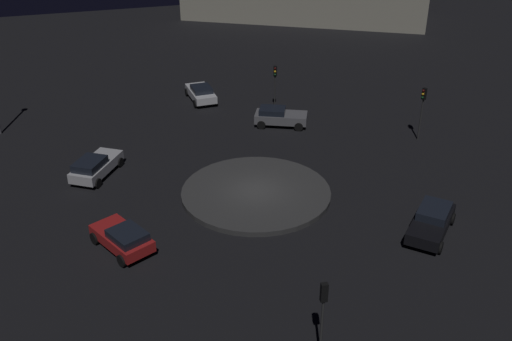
% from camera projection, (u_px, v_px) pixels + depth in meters
% --- Properties ---
extents(ground_plane, '(116.50, 116.50, 0.00)m').
position_uv_depth(ground_plane, '(256.00, 195.00, 37.47)').
color(ground_plane, black).
extents(roundabout_island, '(9.73, 9.73, 0.33)m').
position_uv_depth(roundabout_island, '(256.00, 193.00, 37.39)').
color(roundabout_island, '#383838').
rests_on(roundabout_island, ground_plane).
extents(car_white, '(2.21, 4.44, 1.43)m').
position_uv_depth(car_white, '(201.00, 93.00, 52.05)').
color(car_white, white).
rests_on(car_white, ground_plane).
extents(car_red, '(3.41, 4.38, 1.43)m').
position_uv_depth(car_red, '(123.00, 238.00, 31.81)').
color(car_red, red).
rests_on(car_red, ground_plane).
extents(car_grey, '(4.62, 3.51, 1.49)m').
position_uv_depth(car_grey, '(279.00, 116.00, 47.09)').
color(car_grey, slate).
rests_on(car_grey, ground_plane).
extents(car_black, '(4.61, 4.53, 1.53)m').
position_uv_depth(car_black, '(432.00, 221.00, 33.22)').
color(car_black, black).
rests_on(car_black, ground_plane).
extents(car_silver, '(3.96, 4.66, 1.52)m').
position_uv_depth(car_silver, '(95.00, 166.00, 39.31)').
color(car_silver, silver).
rests_on(car_silver, ground_plane).
extents(traffic_light_north, '(0.32, 0.37, 3.96)m').
position_uv_depth(traffic_light_north, '(323.00, 305.00, 23.91)').
color(traffic_light_north, '#2D2D2D').
rests_on(traffic_light_north, ground_plane).
extents(traffic_light_west, '(0.39, 0.35, 4.25)m').
position_uv_depth(traffic_light_west, '(423.00, 103.00, 43.57)').
color(traffic_light_west, '#2D2D2D').
rests_on(traffic_light_west, ground_plane).
extents(traffic_light_southwest, '(0.36, 0.39, 3.99)m').
position_uv_depth(traffic_light_southwest, '(275.00, 79.00, 49.10)').
color(traffic_light_southwest, '#2D2D2D').
rests_on(traffic_light_southwest, ground_plane).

